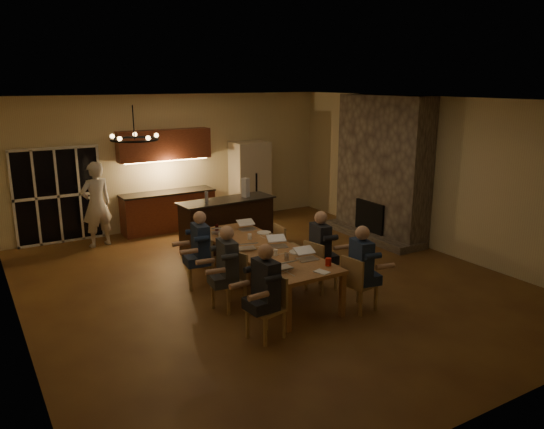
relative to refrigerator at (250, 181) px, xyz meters
The scene contains 44 objects.
floor 4.67m from the refrigerator, 114.60° to the right, with size 9.00×9.00×0.00m, color brown.
back_wall 2.03m from the refrigerator, 168.98° to the left, with size 8.00×0.04×3.20m, color beige.
left_wall 7.25m from the refrigerator, 144.97° to the right, with size 0.04×9.00×3.20m, color beige.
right_wall 4.70m from the refrigerator, 62.94° to the right, with size 0.04×9.00×3.20m, color beige.
ceiling 5.08m from the refrigerator, 114.60° to the right, with size 8.00×9.00×0.04m, color white.
french_doors 4.61m from the refrigerator, behind, with size 1.86×0.08×2.10m, color black.
fireplace 3.51m from the refrigerator, 58.61° to the right, with size 0.58×2.50×3.20m, color #73695A.
kitchenette 2.21m from the refrigerator, behind, with size 2.24×0.68×2.40m, color brown, non-canonical shape.
refrigerator is the anchor object (origin of this frame).
dining_table 4.87m from the refrigerator, 116.15° to the right, with size 1.10×3.29×0.75m, color #B27A47.
bar_island 2.61m from the refrigerator, 129.59° to the right, with size 2.07×0.68×1.08m, color black.
chair_left_near 6.66m from the refrigerator, 116.79° to the right, with size 0.44×0.44×0.89m, color tan, non-canonical shape.
chair_left_mid 5.64m from the refrigerator, 122.08° to the right, with size 0.44×0.44×0.89m, color tan, non-canonical shape.
chair_left_far 4.76m from the refrigerator, 129.29° to the right, with size 0.44×0.44×0.89m, color tan, non-canonical shape.
chair_right_near 6.02m from the refrigerator, 102.00° to the right, with size 0.44×0.44×0.89m, color tan, non-canonical shape.
chair_right_mid 5.09m from the refrigerator, 104.73° to the right, with size 0.44×0.44×0.89m, color tan, non-canonical shape.
chair_right_far 3.98m from the refrigerator, 107.89° to the right, with size 0.44×0.44×0.89m, color tan, non-canonical shape.
person_left_near 6.64m from the refrigerator, 116.76° to the right, with size 0.60×0.60×1.38m, color black, non-canonical shape.
person_right_near 6.03m from the refrigerator, 102.14° to the right, with size 0.60×0.60×1.38m, color #1F2D4D, non-canonical shape.
person_left_mid 5.72m from the refrigerator, 122.11° to the right, with size 0.60×0.60×1.38m, color #393E44, non-canonical shape.
person_right_mid 4.99m from the refrigerator, 104.69° to the right, with size 0.60×0.60×1.38m, color black, non-canonical shape.
person_left_far 4.84m from the refrigerator, 128.67° to the right, with size 0.60×0.60×1.38m, color #1F2D4D, non-canonical shape.
standing_person 3.97m from the refrigerator, behind, with size 0.68×0.44×1.85m, color silver.
chandelier 6.68m from the refrigerator, 132.24° to the right, with size 0.64×0.64×0.03m, color black.
laptop_a 5.88m from the refrigerator, 114.06° to the right, with size 0.32×0.28×0.23m, color silver, non-canonical shape.
laptop_b 5.55m from the refrigerator, 109.15° to the right, with size 0.32×0.28×0.23m, color silver, non-canonical shape.
laptop_c 4.89m from the refrigerator, 119.43° to the right, with size 0.32×0.28×0.23m, color silver, non-canonical shape.
laptop_d 4.82m from the refrigerator, 112.94° to the right, with size 0.32×0.28×0.23m, color silver, non-canonical shape.
laptop_e 3.95m from the refrigerator, 126.76° to the right, with size 0.32×0.28×0.23m, color silver, non-canonical shape.
laptop_f 3.72m from the refrigerator, 119.26° to the right, with size 0.32×0.28×0.23m, color silver, non-canonical shape.
mug_front 5.27m from the refrigerator, 114.13° to the right, with size 0.07×0.07×0.10m, color white.
mug_mid 4.33m from the refrigerator, 118.69° to the right, with size 0.07×0.07×0.10m, color white.
mug_back 4.28m from the refrigerator, 125.78° to the right, with size 0.07×0.07×0.10m, color white.
redcup_near 5.90m from the refrigerator, 106.85° to the right, with size 0.09×0.09×0.12m, color red.
redcup_mid 4.65m from the refrigerator, 123.32° to the right, with size 0.09×0.09×0.12m, color red.
can_silver 5.53m from the refrigerator, 112.62° to the right, with size 0.07×0.07×0.12m, color #B2B2B7.
can_cola 3.78m from the refrigerator, 128.20° to the right, with size 0.06×0.06×0.12m, color #3F0F0C.
can_right 4.40m from the refrigerator, 113.70° to the right, with size 0.07×0.07×0.12m, color #B2B2B7.
plate_near 5.18m from the refrigerator, 109.88° to the right, with size 0.28×0.28×0.02m, color white.
plate_left 5.81m from the refrigerator, 115.19° to the right, with size 0.26×0.26×0.02m, color white.
plate_far 3.97m from the refrigerator, 114.86° to the right, with size 0.27×0.27×0.02m, color white.
notepad 6.16m from the refrigerator, 108.64° to the right, with size 0.16×0.22×0.01m, color white.
bar_bottle 3.00m from the refrigerator, 135.70° to the right, with size 0.07×0.07×0.24m, color #99999E.
bar_blender 2.31m from the refrigerator, 120.81° to the right, with size 0.13×0.13×0.41m, color silver.
Camera 1 is at (-4.51, -7.64, 3.52)m, focal length 35.00 mm.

